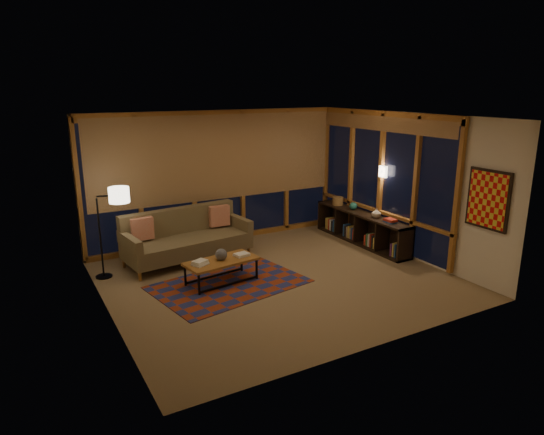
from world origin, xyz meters
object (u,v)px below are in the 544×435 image
bookshelf (361,228)px  floor_lamp (100,234)px  coffee_table (222,271)px  sofa (188,237)px

bookshelf → floor_lamp: bearing=172.2°
coffee_table → bookshelf: (3.38, 0.53, 0.12)m
sofa → bookshelf: 3.58m
sofa → bookshelf: bearing=-18.3°
sofa → coffee_table: 1.29m
coffee_table → sofa: bearing=87.7°
floor_lamp → bookshelf: bearing=1.2°
sofa → bookshelf: size_ratio=0.89×
floor_lamp → coffee_table: bearing=-27.4°
floor_lamp → bookshelf: floor_lamp is taller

